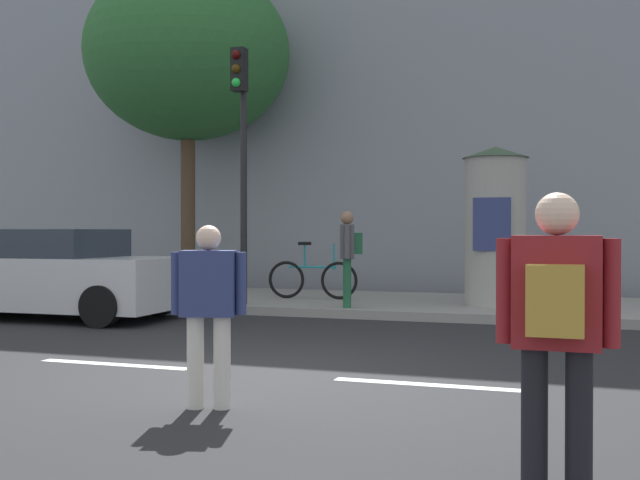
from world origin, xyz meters
TOP-DOWN VIEW (x-y plane):
  - ground_plane at (0.00, 0.00)m, footprint 80.00×80.00m
  - sidewalk_curb at (0.00, 7.00)m, footprint 36.00×4.00m
  - lane_markings at (-0.00, 0.00)m, footprint 25.80×0.16m
  - building_backdrop at (0.00, 12.00)m, footprint 36.00×5.00m
  - traffic_light at (-2.61, 5.24)m, footprint 0.24×0.45m
  - poster_column at (1.63, 6.56)m, footprint 1.16×1.16m
  - street_tree at (-5.11, 7.89)m, footprint 4.45×4.45m
  - pedestrian_in_light_jacket at (0.21, -1.54)m, footprint 0.60×0.35m
  - pedestrian_with_bag at (2.98, -2.99)m, footprint 0.63×0.38m
  - pedestrian_tallest at (-0.69, 5.41)m, footprint 0.46×0.56m
  - bicycle_leaning at (-1.83, 6.78)m, footprint 1.77×0.18m
  - parked_car_silver at (-5.27, 3.53)m, footprint 4.21×2.02m

SIDE VIEW (x-z plane):
  - ground_plane at x=0.00m, z-range 0.00..0.00m
  - lane_markings at x=0.00m, z-range 0.00..0.01m
  - sidewalk_curb at x=0.00m, z-range 0.00..0.15m
  - bicycle_leaning at x=-1.83m, z-range -0.01..1.08m
  - parked_car_silver at x=-5.27m, z-range -0.02..1.46m
  - pedestrian_in_light_jacket at x=0.21m, z-range 0.12..1.62m
  - pedestrian_with_bag at x=2.98m, z-range 0.16..1.82m
  - pedestrian_tallest at x=-0.69m, z-range 0.30..1.94m
  - poster_column at x=1.63m, z-range 0.17..2.94m
  - traffic_light at x=-2.61m, z-range 0.91..5.41m
  - street_tree at x=-5.11m, z-range 1.78..8.85m
  - building_backdrop at x=0.00m, z-range 0.00..11.00m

